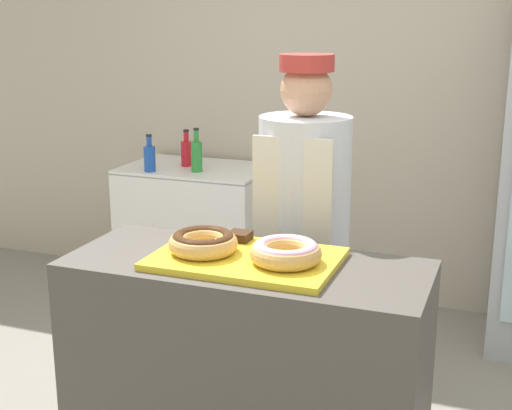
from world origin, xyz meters
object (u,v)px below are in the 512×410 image
Objects in this scene: donut_chocolate_glaze at (203,242)px; brownie_back_right at (283,241)px; serving_tray at (246,259)px; bottle_blue at (150,157)px; brownie_back_left at (240,236)px; chest_freezer at (197,232)px; donut_light_glaze at (286,251)px; baker_person at (303,239)px; bottle_green at (197,155)px; bottle_red at (187,152)px.

brownie_back_right is at bearing 36.50° from donut_chocolate_glaze.
serving_tray is 1.98m from bottle_blue.
chest_freezer is (-0.94, 1.61, -0.55)m from brownie_back_left.
donut_chocolate_glaze reaches higher than brownie_back_left.
donut_light_glaze is at bearing -56.66° from chest_freezer.
chest_freezer is (-1.05, 1.17, -0.42)m from baker_person.
donut_chocolate_glaze is at bearing -143.50° from brownie_back_right.
bottle_green is at bearing 115.88° from donut_chocolate_glaze.
bottle_red reaches higher than donut_light_glaze.
donut_chocolate_glaze is at bearing -62.39° from bottle_red.
brownie_back_right is at bearing 0.00° from brownie_back_left.
brownie_back_left is 1.72m from bottle_green.
donut_chocolate_glaze is 0.19m from brownie_back_left.
donut_chocolate_glaze is at bearing -64.12° from bottle_green.
serving_tray is at bearing -118.74° from brownie_back_right.
bottle_green is (-0.96, 1.64, 0.00)m from serving_tray.
donut_chocolate_glaze is 0.15× the size of baker_person.
brownie_back_right is (-0.07, 0.17, -0.02)m from donut_light_glaze.
bottle_red is at bearing 117.61° from donut_chocolate_glaze.
baker_person is 6.10× the size of bottle_green.
brownie_back_right reaches higher than chest_freezer.
donut_light_glaze is 2.09m from bottle_blue.
bottle_red is at bearing 124.69° from donut_light_glaze.
donut_light_glaze is 0.19m from brownie_back_right.
baker_person is (0.18, 0.62, -0.16)m from donut_chocolate_glaze.
baker_person reaches higher than chest_freezer.
donut_chocolate_glaze and donut_light_glaze have the same top height.
bottle_red is (-1.12, 1.17, 0.09)m from baker_person.
donut_light_glaze is at bearing -69.05° from brownie_back_right.
bottle_green is (0.27, 0.09, 0.02)m from bottle_blue.
donut_chocolate_glaze is at bearing -55.59° from bottle_blue.
donut_chocolate_glaze is 1.08× the size of bottle_blue.
baker_person reaches higher than donut_light_glaze.
brownie_back_left reaches higher than chest_freezer.
serving_tray is at bearing 172.31° from donut_light_glaze.
bottle_red reaches higher than serving_tray.
bottle_red is at bearing 133.58° from baker_person.
brownie_back_left is at bearing -104.08° from baker_person.
baker_person is at bearing 75.92° from brownie_back_left.
serving_tray is 2.39× the size of bottle_green.
baker_person is (0.03, 0.60, -0.10)m from serving_tray.
bottle_blue reaches higher than brownie_back_left.
baker_person is 1.58m from bottle_blue.
donut_light_glaze reaches higher than brownie_back_right.
brownie_back_right is 1.82m from bottle_green.
donut_chocolate_glaze is at bearing -63.97° from chest_freezer.
donut_chocolate_glaze is at bearing -106.07° from baker_person.
brownie_back_left is (0.07, 0.17, -0.02)m from donut_chocolate_glaze.
brownie_back_right is (0.24, 0.17, -0.02)m from donut_chocolate_glaze.
serving_tray is 1.90m from bottle_green.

